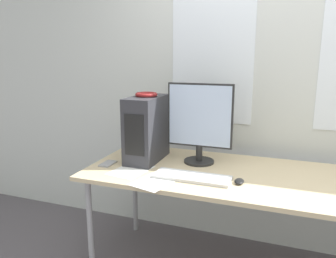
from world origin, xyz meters
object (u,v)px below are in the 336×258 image
at_px(headphones, 146,95).
at_px(monitor_main, 200,121).
at_px(cell_phone, 108,164).
at_px(pc_tower, 147,129).
at_px(keyboard, 192,177).
at_px(mouse, 239,181).

height_order(headphones, monitor_main, monitor_main).
height_order(headphones, cell_phone, headphones).
height_order(pc_tower, keyboard, pc_tower).
xyz_separation_m(pc_tower, headphones, (-0.00, 0.00, 0.25)).
bearing_deg(monitor_main, keyboard, -82.84).
distance_m(keyboard, mouse, 0.29).
xyz_separation_m(headphones, monitor_main, (0.38, 0.07, -0.18)).
bearing_deg(keyboard, mouse, 4.46).
xyz_separation_m(pc_tower, monitor_main, (0.38, 0.07, 0.07)).
xyz_separation_m(monitor_main, cell_phone, (-0.60, -0.27, -0.30)).
relative_size(monitor_main, keyboard, 1.18).
bearing_deg(pc_tower, cell_phone, -138.33).
bearing_deg(pc_tower, headphones, 90.00).
bearing_deg(monitor_main, pc_tower, -169.76).
height_order(keyboard, mouse, mouse).
height_order(pc_tower, mouse, pc_tower).
relative_size(headphones, cell_phone, 1.13).
height_order(monitor_main, keyboard, monitor_main).
distance_m(headphones, keyboard, 0.68).
bearing_deg(pc_tower, mouse, -18.22).
xyz_separation_m(headphones, cell_phone, (-0.22, -0.20, -0.48)).
relative_size(mouse, cell_phone, 0.66).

